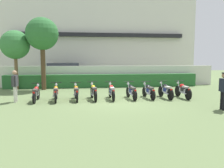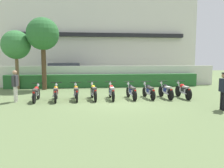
{
  "view_description": "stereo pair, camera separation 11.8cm",
  "coord_description": "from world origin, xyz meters",
  "px_view_note": "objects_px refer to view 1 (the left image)",
  "views": [
    {
      "loc": [
        -1.62,
        -11.44,
        2.25
      ],
      "look_at": [
        0.0,
        1.09,
        0.83
      ],
      "focal_mm": 35.89,
      "sensor_mm": 36.0,
      "label": 1
    },
    {
      "loc": [
        -1.5,
        -11.46,
        2.25
      ],
      "look_at": [
        0.0,
        1.09,
        0.83
      ],
      "focal_mm": 35.89,
      "sensor_mm": 36.0,
      "label": 2
    }
  ],
  "objects_px": {
    "tree_near_inspector": "(15,45)",
    "motorcycle_in_row_2": "(76,92)",
    "tree_far_side": "(42,35)",
    "parked_car": "(65,74)",
    "motorcycle_in_row_8": "(183,90)",
    "motorcycle_in_row_0": "(36,93)",
    "motorcycle_in_row_6": "(149,91)",
    "motorcycle_in_row_3": "(94,92)",
    "motorcycle_in_row_5": "(131,91)",
    "officer_0": "(224,88)",
    "motorcycle_in_row_7": "(166,90)",
    "motorcycle_in_row_1": "(56,93)",
    "motorcycle_in_row_4": "(112,91)",
    "inspector_person": "(15,83)"
  },
  "relations": [
    {
      "from": "tree_far_side",
      "to": "motorcycle_in_row_3",
      "type": "bearing_deg",
      "value": -52.95
    },
    {
      "from": "tree_far_side",
      "to": "motorcycle_in_row_7",
      "type": "distance_m",
      "value": 9.53
    },
    {
      "from": "parked_car",
      "to": "motorcycle_in_row_8",
      "type": "bearing_deg",
      "value": -53.49
    },
    {
      "from": "motorcycle_in_row_7",
      "to": "officer_0",
      "type": "bearing_deg",
      "value": -159.96
    },
    {
      "from": "tree_near_inspector",
      "to": "motorcycle_in_row_4",
      "type": "distance_m",
      "value": 8.61
    },
    {
      "from": "motorcycle_in_row_4",
      "to": "motorcycle_in_row_8",
      "type": "distance_m",
      "value": 4.14
    },
    {
      "from": "motorcycle_in_row_0",
      "to": "motorcycle_in_row_1",
      "type": "xyz_separation_m",
      "value": [
        1.03,
        0.0,
        0.01
      ]
    },
    {
      "from": "motorcycle_in_row_1",
      "to": "motorcycle_in_row_6",
      "type": "height_order",
      "value": "motorcycle_in_row_1"
    },
    {
      "from": "motorcycle_in_row_5",
      "to": "motorcycle_in_row_6",
      "type": "bearing_deg",
      "value": -92.57
    },
    {
      "from": "tree_near_inspector",
      "to": "motorcycle_in_row_5",
      "type": "distance_m",
      "value": 9.47
    },
    {
      "from": "motorcycle_in_row_1",
      "to": "motorcycle_in_row_4",
      "type": "relative_size",
      "value": 1.01
    },
    {
      "from": "motorcycle_in_row_7",
      "to": "motorcycle_in_row_8",
      "type": "height_order",
      "value": "motorcycle_in_row_8"
    },
    {
      "from": "parked_car",
      "to": "motorcycle_in_row_8",
      "type": "height_order",
      "value": "parked_car"
    },
    {
      "from": "parked_car",
      "to": "motorcycle_in_row_4",
      "type": "relative_size",
      "value": 2.45
    },
    {
      "from": "parked_car",
      "to": "motorcycle_in_row_3",
      "type": "height_order",
      "value": "parked_car"
    },
    {
      "from": "motorcycle_in_row_5",
      "to": "motorcycle_in_row_6",
      "type": "distance_m",
      "value": 1.02
    },
    {
      "from": "tree_far_side",
      "to": "motorcycle_in_row_6",
      "type": "distance_m",
      "value": 8.74
    },
    {
      "from": "parked_car",
      "to": "motorcycle_in_row_5",
      "type": "bearing_deg",
      "value": -67.2
    },
    {
      "from": "tree_near_inspector",
      "to": "motorcycle_in_row_0",
      "type": "relative_size",
      "value": 2.36
    },
    {
      "from": "tree_far_side",
      "to": "motorcycle_in_row_8",
      "type": "height_order",
      "value": "tree_far_side"
    },
    {
      "from": "motorcycle_in_row_3",
      "to": "officer_0",
      "type": "bearing_deg",
      "value": -126.06
    },
    {
      "from": "motorcycle_in_row_1",
      "to": "motorcycle_in_row_2",
      "type": "bearing_deg",
      "value": -90.72
    },
    {
      "from": "tree_near_inspector",
      "to": "motorcycle_in_row_7",
      "type": "relative_size",
      "value": 2.29
    },
    {
      "from": "tree_near_inspector",
      "to": "motorcycle_in_row_3",
      "type": "height_order",
      "value": "tree_near_inspector"
    },
    {
      "from": "motorcycle_in_row_5",
      "to": "motorcycle_in_row_8",
      "type": "bearing_deg",
      "value": -96.92
    },
    {
      "from": "motorcycle_in_row_3",
      "to": "motorcycle_in_row_6",
      "type": "relative_size",
      "value": 1.07
    },
    {
      "from": "tree_near_inspector",
      "to": "motorcycle_in_row_5",
      "type": "height_order",
      "value": "tree_near_inspector"
    },
    {
      "from": "motorcycle_in_row_6",
      "to": "motorcycle_in_row_7",
      "type": "relative_size",
      "value": 0.95
    },
    {
      "from": "motorcycle_in_row_5",
      "to": "tree_far_side",
      "type": "bearing_deg",
      "value": 45.42
    },
    {
      "from": "motorcycle_in_row_1",
      "to": "motorcycle_in_row_3",
      "type": "relative_size",
      "value": 1.0
    },
    {
      "from": "motorcycle_in_row_0",
      "to": "motorcycle_in_row_5",
      "type": "height_order",
      "value": "motorcycle_in_row_5"
    },
    {
      "from": "motorcycle_in_row_2",
      "to": "motorcycle_in_row_3",
      "type": "relative_size",
      "value": 0.97
    },
    {
      "from": "motorcycle_in_row_0",
      "to": "motorcycle_in_row_6",
      "type": "relative_size",
      "value": 1.02
    },
    {
      "from": "motorcycle_in_row_0",
      "to": "officer_0",
      "type": "height_order",
      "value": "officer_0"
    },
    {
      "from": "motorcycle_in_row_2",
      "to": "motorcycle_in_row_4",
      "type": "height_order",
      "value": "motorcycle_in_row_4"
    },
    {
      "from": "tree_near_inspector",
      "to": "motorcycle_in_row_8",
      "type": "relative_size",
      "value": 2.28
    },
    {
      "from": "tree_near_inspector",
      "to": "motorcycle_in_row_5",
      "type": "bearing_deg",
      "value": -33.33
    },
    {
      "from": "tree_near_inspector",
      "to": "motorcycle_in_row_2",
      "type": "height_order",
      "value": "tree_near_inspector"
    },
    {
      "from": "parked_car",
      "to": "tree_near_inspector",
      "type": "distance_m",
      "value": 5.14
    },
    {
      "from": "tree_far_side",
      "to": "motorcycle_in_row_6",
      "type": "bearing_deg",
      "value": -34.61
    },
    {
      "from": "parked_car",
      "to": "motorcycle_in_row_3",
      "type": "xyz_separation_m",
      "value": [
        2.19,
        -8.18,
        -0.48
      ]
    },
    {
      "from": "motorcycle_in_row_3",
      "to": "motorcycle_in_row_4",
      "type": "relative_size",
      "value": 1.02
    },
    {
      "from": "motorcycle_in_row_3",
      "to": "motorcycle_in_row_8",
      "type": "bearing_deg",
      "value": -97.33
    },
    {
      "from": "motorcycle_in_row_0",
      "to": "motorcycle_in_row_8",
      "type": "distance_m",
      "value": 8.2
    },
    {
      "from": "tree_near_inspector",
      "to": "tree_far_side",
      "type": "xyz_separation_m",
      "value": [
        2.0,
        -0.39,
        0.73
      ]
    },
    {
      "from": "tree_far_side",
      "to": "inspector_person",
      "type": "xyz_separation_m",
      "value": [
        -0.65,
        -4.72,
        -2.99
      ]
    },
    {
      "from": "tree_near_inspector",
      "to": "officer_0",
      "type": "relative_size",
      "value": 2.6
    },
    {
      "from": "motorcycle_in_row_1",
      "to": "officer_0",
      "type": "height_order",
      "value": "officer_0"
    },
    {
      "from": "motorcycle_in_row_1",
      "to": "motorcycle_in_row_5",
      "type": "height_order",
      "value": "motorcycle_in_row_1"
    },
    {
      "from": "officer_0",
      "to": "motorcycle_in_row_3",
      "type": "bearing_deg",
      "value": -21.37
    }
  ]
}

